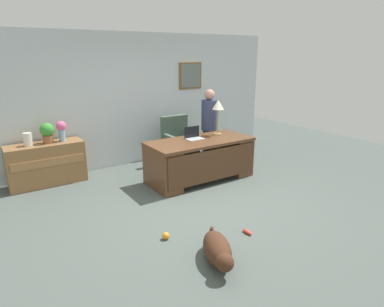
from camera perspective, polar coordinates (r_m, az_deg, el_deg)
ground_plane at (r=5.43m, az=1.67°, el=-8.39°), size 12.00×12.00×0.00m
back_wall at (r=7.26m, az=-10.24°, el=8.92°), size 7.00×0.16×2.70m
desk at (r=6.25m, az=1.50°, el=-0.81°), size 1.95×0.89×0.77m
credenza at (r=6.62m, az=-23.33°, el=-1.61°), size 1.30×0.50×0.75m
armchair at (r=7.14m, az=-2.29°, el=1.79°), size 0.60×0.59×1.03m
person_standing at (r=6.99m, az=2.89°, el=4.42°), size 0.32×0.32×1.59m
dog_lying at (r=3.98m, az=4.38°, el=-15.93°), size 0.54×0.78×0.30m
laptop at (r=6.23m, az=0.27°, el=2.98°), size 0.32×0.22×0.22m
desk_lamp at (r=6.49m, az=4.41°, el=7.82°), size 0.22×0.22×0.67m
vase_with_flowers at (r=6.53m, az=-21.16°, el=3.85°), size 0.17×0.17×0.37m
vase_empty at (r=6.46m, az=-25.95°, el=2.16°), size 0.15×0.15×0.23m
potted_plant at (r=6.49m, az=-23.21°, el=3.33°), size 0.24×0.24×0.36m
dog_toy_ball at (r=4.47m, az=-4.44°, el=-13.67°), size 0.09×0.09×0.09m
dog_toy_bone at (r=4.64m, az=9.29°, el=-12.91°), size 0.05×0.17×0.05m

